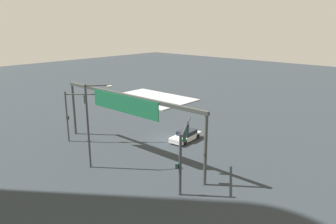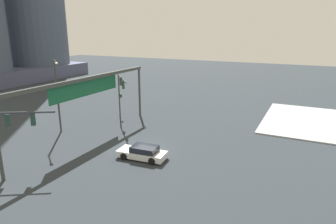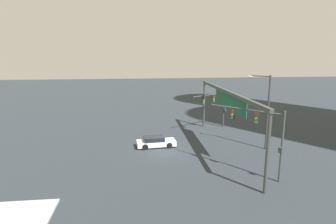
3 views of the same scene
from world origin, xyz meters
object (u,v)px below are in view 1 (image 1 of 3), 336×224
at_px(traffic_signal_near_corner, 183,146).
at_px(sedan_car_approaching, 186,136).
at_px(traffic_signal_opposite_side, 83,106).
at_px(streetlamp_curved_arm, 91,120).

height_order(traffic_signal_near_corner, sedan_car_approaching, traffic_signal_near_corner).
height_order(traffic_signal_opposite_side, sedan_car_approaching, traffic_signal_opposite_side).
relative_size(traffic_signal_opposite_side, streetlamp_curved_arm, 0.74).
bearing_deg(sedan_car_approaching, streetlamp_curved_arm, -14.30).
bearing_deg(traffic_signal_near_corner, streetlamp_curved_arm, 77.32).
distance_m(traffic_signal_opposite_side, streetlamp_curved_arm, 7.64).
height_order(traffic_signal_opposite_side, streetlamp_curved_arm, streetlamp_curved_arm).
xyz_separation_m(traffic_signal_near_corner, streetlamp_curved_arm, (8.81, 2.97, 1.10)).
bearing_deg(streetlamp_curved_arm, sedan_car_approaching, 28.01).
bearing_deg(traffic_signal_near_corner, traffic_signal_opposite_side, 56.47).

